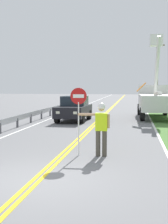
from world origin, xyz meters
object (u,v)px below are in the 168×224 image
at_px(flagger_worker, 101,126).
at_px(utility_bucket_truck, 155,99).
at_px(utility_pole_mid, 157,71).
at_px(oncoming_sedan_nearest, 74,109).
at_px(stop_sign_paddle, 79,106).

bearing_deg(flagger_worker, utility_bucket_truck, 78.93).
bearing_deg(utility_pole_mid, flagger_worker, -97.41).
distance_m(oncoming_sedan_nearest, utility_pole_mid, 22.14).
bearing_deg(utility_pole_mid, utility_bucket_truck, -94.54).
relative_size(flagger_worker, oncoming_sedan_nearest, 0.44).
bearing_deg(stop_sign_paddle, utility_bucket_truck, 75.85).
bearing_deg(stop_sign_paddle, utility_pole_mid, 81.20).
height_order(flagger_worker, utility_bucket_truck, utility_bucket_truck).
xyz_separation_m(flagger_worker, utility_bucket_truck, (2.63, 13.43, 0.39)).
relative_size(stop_sign_paddle, utility_bucket_truck, 0.34).
bearing_deg(flagger_worker, stop_sign_paddle, -177.65).
xyz_separation_m(stop_sign_paddle, oncoming_sedan_nearest, (-2.19, 10.11, -0.88)).
bearing_deg(oncoming_sedan_nearest, utility_bucket_truck, 31.02).
relative_size(utility_bucket_truck, oncoming_sedan_nearest, 1.65).
xyz_separation_m(flagger_worker, utility_pole_mid, (4.01, 30.81, 3.28)).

